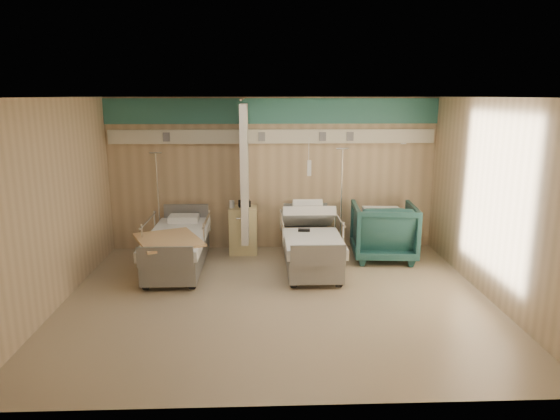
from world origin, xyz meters
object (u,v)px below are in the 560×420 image
(visitor_armchair, at_px, (383,231))
(bed_right, at_px, (311,250))
(iv_stand_left, at_px, (160,232))
(bed_left, at_px, (178,251))
(iv_stand_right, at_px, (340,231))
(bedside_cabinet, at_px, (243,230))

(visitor_armchair, bearing_deg, bed_right, 23.87)
(iv_stand_left, bearing_deg, bed_right, -20.03)
(bed_right, bearing_deg, iv_stand_left, 159.97)
(visitor_armchair, bearing_deg, bed_left, 12.19)
(bed_left, height_order, iv_stand_right, iv_stand_right)
(bedside_cabinet, bearing_deg, iv_stand_left, 177.13)
(bedside_cabinet, bearing_deg, bed_right, -38.05)
(visitor_armchair, bearing_deg, bedside_cabinet, -5.32)
(visitor_armchair, xyz_separation_m, iv_stand_right, (-0.69, 0.44, -0.11))
(iv_stand_left, bearing_deg, iv_stand_right, -1.34)
(bedside_cabinet, height_order, visitor_armchair, visitor_armchair)
(bed_left, xyz_separation_m, iv_stand_left, (-0.48, 0.98, 0.06))
(bed_right, relative_size, bed_left, 1.00)
(bedside_cabinet, relative_size, iv_stand_left, 0.46)
(bed_left, bearing_deg, bed_right, 0.00)
(visitor_armchair, relative_size, iv_stand_right, 0.57)
(bedside_cabinet, height_order, iv_stand_right, iv_stand_right)
(bed_left, bearing_deg, bedside_cabinet, 40.60)
(bed_left, relative_size, bedside_cabinet, 2.54)
(bed_left, bearing_deg, visitor_armchair, 7.42)
(bed_left, xyz_separation_m, visitor_armchair, (3.53, 0.46, 0.18))
(bed_left, distance_m, iv_stand_right, 2.98)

